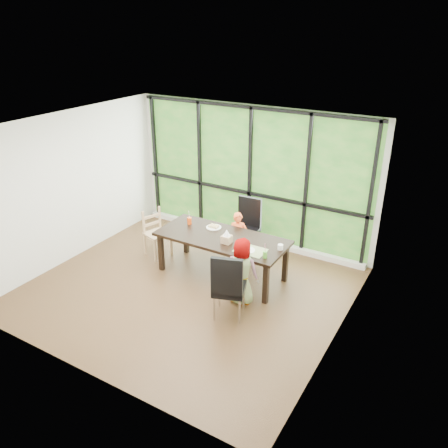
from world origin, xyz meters
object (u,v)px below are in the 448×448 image
Objects in this scene: green_cup at (265,255)px; chair_window_leather at (245,227)px; chair_end_beech at (158,234)px; child_older at (241,271)px; white_mug at (280,247)px; dining_table at (222,256)px; orange_cup at (189,221)px; plate_far at (214,227)px; child_toddler at (238,238)px; plate_near at (247,250)px; chair_interior_leather at (229,284)px; tissue_box at (227,239)px.

chair_window_leather is at bearing 128.87° from green_cup.
child_older is (2.08, -0.56, 0.10)m from chair_end_beech.
chair_end_beech reaches higher than white_mug.
child_older is at bearing -67.83° from chair_window_leather.
orange_cup is at bearing 169.14° from dining_table.
orange_cup reaches higher than white_mug.
dining_table is 0.54m from plate_far.
child_older is at bearing -39.20° from dining_table.
child_toddler reaches higher than orange_cup.
chair_window_leather is 0.98× the size of child_older.
green_cup reaches higher than plate_near.
green_cup is (1.25, -0.52, 0.05)m from plate_far.
child_older is 8.72× the size of orange_cup.
child_toddler is (-0.69, 1.53, -0.06)m from chair_interior_leather.
dining_table is 1.41m from chair_end_beech.
dining_table is at bearing -91.12° from chair_window_leather.
plate_near is (2.02, -0.25, 0.31)m from chair_end_beech.
child_older reaches higher than child_toddler.
child_toddler is (1.41, 0.56, 0.03)m from chair_end_beech.
orange_cup is (-1.45, 1.09, 0.27)m from chair_interior_leather.
tissue_box reaches higher than plate_far.
white_mug is at bearing -2.31° from orange_cup.
chair_window_leather is at bearing -87.80° from chair_interior_leather.
chair_end_beech is at bearing 179.31° from dining_table.
plate_near is at bearing -102.74° from chair_interior_leather.
chair_end_beech is 1.52m from child_toddler.
green_cup is (0.34, -0.06, 0.05)m from plate_near.
chair_interior_leather is 1.12× the size of child_toddler.
chair_end_beech is 0.93× the size of child_toddler.
chair_window_leather is at bearing -38.33° from chair_end_beech.
tissue_box is at bearing 169.79° from plate_near.
white_mug is (1.08, -0.85, 0.25)m from chair_window_leather.
child_older reaches higher than tissue_box.
child_toddler is 7.66× the size of orange_cup.
white_mug is (1.04, 0.07, 0.42)m from dining_table.
chair_window_leather is 12.13× the size of white_mug.
plate_far is at bearing -114.47° from chair_window_leather.
chair_interior_leather is 0.41m from child_older.
white_mug is at bearing 14.82° from tissue_box.
plate_far is at bearing 157.26° from green_cup.
child_older reaches higher than plate_far.
chair_window_leather reaches higher than green_cup.
plate_far is 0.47m from orange_cup.
chair_interior_leather is at bearing -96.43° from chair_end_beech.
plate_far is 1.08× the size of plate_near.
chair_interior_leather reaches higher than white_mug.
orange_cup is at bearing 177.69° from white_mug.
white_mug is 0.89m from tissue_box.
plate_near is at bearing -26.82° from plate_far.
white_mug is (0.36, 1.02, 0.25)m from chair_interior_leather.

